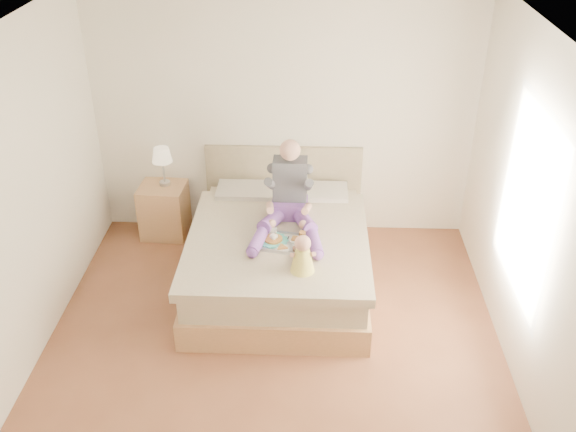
{
  "coord_description": "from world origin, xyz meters",
  "views": [
    {
      "loc": [
        0.3,
        -4.19,
        3.84
      ],
      "look_at": [
        0.09,
        0.95,
        0.81
      ],
      "focal_mm": 40.0,
      "sensor_mm": 36.0,
      "label": 1
    }
  ],
  "objects_px": {
    "tray": "(283,241)",
    "baby": "(302,256)",
    "bed": "(279,251)",
    "nightstand": "(164,210)",
    "adult": "(289,200)"
  },
  "relations": [
    {
      "from": "bed",
      "to": "nightstand",
      "type": "relative_size",
      "value": 3.66
    },
    {
      "from": "bed",
      "to": "tray",
      "type": "height_order",
      "value": "bed"
    },
    {
      "from": "baby",
      "to": "nightstand",
      "type": "bearing_deg",
      "value": 128.7
    },
    {
      "from": "nightstand",
      "to": "tray",
      "type": "xyz_separation_m",
      "value": [
        1.37,
        -1.1,
        0.34
      ]
    },
    {
      "from": "bed",
      "to": "nightstand",
      "type": "bearing_deg",
      "value": 148.76
    },
    {
      "from": "adult",
      "to": "tray",
      "type": "xyz_separation_m",
      "value": [
        -0.04,
        -0.4,
        -0.21
      ]
    },
    {
      "from": "nightstand",
      "to": "adult",
      "type": "bearing_deg",
      "value": -22.72
    },
    {
      "from": "adult",
      "to": "bed",
      "type": "bearing_deg",
      "value": -133.44
    },
    {
      "from": "bed",
      "to": "adult",
      "type": "bearing_deg",
      "value": 45.48
    },
    {
      "from": "tray",
      "to": "baby",
      "type": "height_order",
      "value": "baby"
    },
    {
      "from": "bed",
      "to": "tray",
      "type": "relative_size",
      "value": 4.46
    },
    {
      "from": "bed",
      "to": "tray",
      "type": "bearing_deg",
      "value": -80.05
    },
    {
      "from": "bed",
      "to": "adult",
      "type": "distance_m",
      "value": 0.55
    },
    {
      "from": "bed",
      "to": "nightstand",
      "type": "distance_m",
      "value": 1.53
    },
    {
      "from": "adult",
      "to": "baby",
      "type": "xyz_separation_m",
      "value": [
        0.15,
        -0.82,
        -0.1
      ]
    }
  ]
}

